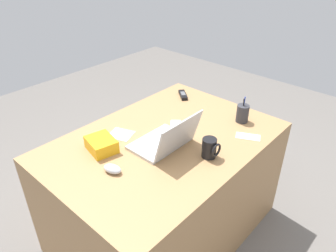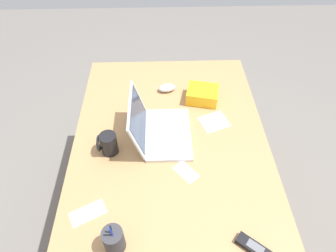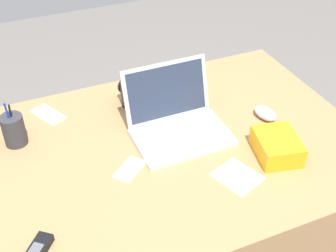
{
  "view_description": "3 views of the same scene",
  "coord_description": "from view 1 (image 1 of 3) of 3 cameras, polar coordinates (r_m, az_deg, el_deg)",
  "views": [
    {
      "loc": [
        1.14,
        1.05,
        1.77
      ],
      "look_at": [
        -0.02,
        0.01,
        0.83
      ],
      "focal_mm": 34.0,
      "sensor_mm": 36.0,
      "label": 1
    },
    {
      "loc": [
        -0.91,
        0.04,
        1.85
      ],
      "look_at": [
        0.05,
        0.01,
        0.81
      ],
      "focal_mm": 31.53,
      "sensor_mm": 36.0,
      "label": 2
    },
    {
      "loc": [
        -0.48,
        -1.1,
        1.75
      ],
      "look_at": [
        -0.01,
        -0.01,
        0.84
      ],
      "focal_mm": 48.17,
      "sensor_mm": 36.0,
      "label": 3
    }
  ],
  "objects": [
    {
      "name": "snack_bag",
      "position": [
        1.79,
        -11.86,
        -3.27
      ],
      "size": [
        0.17,
        0.19,
        0.07
      ],
      "primitive_type": "cube",
      "rotation": [
        0.0,
        0.0,
        -0.22
      ],
      "color": "#F2AD19",
      "rests_on": "desk"
    },
    {
      "name": "laptop",
      "position": [
        1.77,
        -0.44,
        -2.59
      ],
      "size": [
        0.33,
        0.29,
        0.22
      ],
      "color": "silver",
      "rests_on": "desk"
    },
    {
      "name": "coffee_mug_white",
      "position": [
        1.7,
        7.5,
        -3.95
      ],
      "size": [
        0.08,
        0.09,
        0.11
      ],
      "color": "black",
      "rests_on": "desk"
    },
    {
      "name": "desk",
      "position": [
        2.09,
        -0.57,
        -10.94
      ],
      "size": [
        1.36,
        0.95,
        0.74
      ],
      "primitive_type": "cube",
      "color": "#A87C4F",
      "rests_on": "ground"
    },
    {
      "name": "paper_note_right",
      "position": [
        1.92,
        -8.46,
        -1.48
      ],
      "size": [
        0.16,
        0.17,
        0.0
      ],
      "primitive_type": "cube",
      "rotation": [
        0.0,
        0.0,
        0.35
      ],
      "color": "white",
      "rests_on": "desk"
    },
    {
      "name": "pen_holder",
      "position": [
        2.06,
        13.21,
        2.21
      ],
      "size": [
        0.08,
        0.08,
        0.17
      ],
      "color": "#333338",
      "rests_on": "desk"
    },
    {
      "name": "paper_note_left",
      "position": [
        2.0,
        1.36,
        0.25
      ],
      "size": [
        0.13,
        0.12,
        0.0
      ],
      "primitive_type": "cube",
      "rotation": [
        0.0,
        0.0,
        0.7
      ],
      "color": "white",
      "rests_on": "desk"
    },
    {
      "name": "ground_plane",
      "position": [
        2.35,
        -0.52,
        -17.68
      ],
      "size": [
        6.0,
        6.0,
        0.0
      ],
      "primitive_type": "plane",
      "color": "slate"
    },
    {
      "name": "paper_note_near_laptop",
      "position": [
        1.94,
        14.15,
        -1.84
      ],
      "size": [
        0.12,
        0.16,
        0.0
      ],
      "primitive_type": "cube",
      "rotation": [
        0.0,
        0.0,
        0.46
      ],
      "color": "white",
      "rests_on": "desk"
    },
    {
      "name": "computer_mouse",
      "position": [
        1.63,
        -9.93,
        -7.57
      ],
      "size": [
        0.08,
        0.11,
        0.04
      ],
      "primitive_type": "ellipsoid",
      "rotation": [
        0.0,
        0.0,
        0.21
      ],
      "color": "silver",
      "rests_on": "desk"
    },
    {
      "name": "cordless_phone",
      "position": [
        2.36,
        2.7,
        5.58
      ],
      "size": [
        0.12,
        0.14,
        0.03
      ],
      "color": "black",
      "rests_on": "desk"
    }
  ]
}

